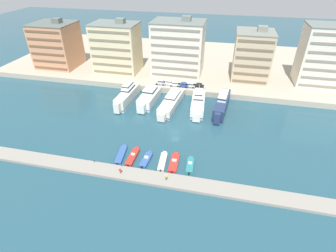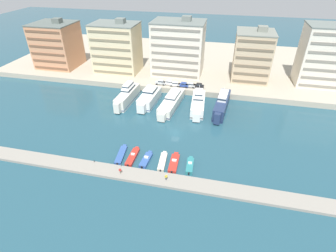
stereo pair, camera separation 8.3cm
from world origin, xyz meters
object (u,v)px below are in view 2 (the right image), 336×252
object	(u,v)px
motorboat_teal_center_right	(190,165)
pedestrian_mid_deck	(166,177)
yacht_navy_center	(222,104)
motorboat_blue_far_left	(121,155)
car_silver_center	(190,85)
yacht_white_left	(149,98)
motorboat_red_center	(174,163)
yacht_ivory_mid_left	(172,102)
car_white_mid_left	(175,84)
car_white_left	(169,82)
pedestrian_near_edge	(120,170)
car_silver_far_left	(161,82)
car_black_center_right	(199,85)
yacht_white_center_left	(198,103)
motorboat_cream_center_left	(163,161)
motorboat_blue_mid_left	(146,160)
yacht_ivory_far_left	(127,96)
car_blue_center_left	(183,85)
motorboat_red_left	(133,157)

from	to	relation	value
motorboat_teal_center_right	pedestrian_mid_deck	xyz separation A→B (m)	(-4.74, -6.60, 1.26)
yacht_navy_center	motorboat_blue_far_left	world-z (taller)	yacht_navy_center
motorboat_blue_far_left	car_silver_center	world-z (taller)	car_silver_center
yacht_white_left	motorboat_teal_center_right	world-z (taller)	yacht_white_left
motorboat_red_center	car_silver_center	distance (m)	43.78
yacht_ivory_mid_left	car_silver_center	world-z (taller)	yacht_ivory_mid_left
yacht_navy_center	car_white_mid_left	world-z (taller)	yacht_navy_center
yacht_navy_center	car_white_left	world-z (taller)	yacht_navy_center
pedestrian_near_edge	car_silver_far_left	bearing A→B (deg)	92.89
car_white_left	car_black_center_right	distance (m)	12.14
yacht_white_center_left	motorboat_cream_center_left	xyz separation A→B (m)	(-5.25, -31.13, -1.88)
car_black_center_right	motorboat_blue_mid_left	bearing A→B (deg)	-100.53
car_white_left	car_silver_center	size ratio (longest dim) A/B	0.99
yacht_ivory_far_left	motorboat_cream_center_left	bearing A→B (deg)	-55.57
motorboat_teal_center_right	car_black_center_right	distance (m)	44.43
car_blue_center_left	car_silver_center	bearing A→B (deg)	7.03
yacht_ivory_mid_left	yacht_navy_center	bearing A→B (deg)	3.52
yacht_ivory_far_left	motorboat_blue_mid_left	xyz separation A→B (m)	(16.35, -30.54, -2.23)
car_silver_far_left	car_silver_center	bearing A→B (deg)	0.02
yacht_white_center_left	car_white_mid_left	size ratio (longest dim) A/B	4.60
motorboat_cream_center_left	motorboat_teal_center_right	size ratio (longest dim) A/B	1.19
car_silver_far_left	car_white_mid_left	size ratio (longest dim) A/B	1.00
yacht_ivory_mid_left	motorboat_red_left	world-z (taller)	yacht_ivory_mid_left
car_white_left	pedestrian_near_edge	xyz separation A→B (m)	(-0.67, -51.33, -1.41)
car_white_mid_left	motorboat_red_center	bearing A→B (deg)	-78.71
motorboat_blue_mid_left	car_white_left	bearing A→B (deg)	94.99
yacht_navy_center	pedestrian_near_edge	size ratio (longest dim) A/B	12.31
yacht_white_center_left	yacht_ivory_far_left	bearing A→B (deg)	-178.24
car_silver_far_left	car_blue_center_left	size ratio (longest dim) A/B	0.99
car_silver_center	pedestrian_near_edge	world-z (taller)	car_silver_center
yacht_white_center_left	car_white_left	size ratio (longest dim) A/B	4.58
yacht_white_center_left	pedestrian_mid_deck	size ratio (longest dim) A/B	10.67
yacht_white_left	yacht_ivory_mid_left	world-z (taller)	yacht_white_left
car_white_left	car_silver_center	world-z (taller)	same
motorboat_teal_center_right	motorboat_blue_far_left	bearing A→B (deg)	178.70
yacht_white_center_left	pedestrian_mid_deck	distance (m)	37.90
motorboat_red_center	motorboat_teal_center_right	xyz separation A→B (m)	(4.24, -0.37, 0.15)
car_white_left	yacht_ivory_far_left	bearing A→B (deg)	-131.57
yacht_white_center_left	car_silver_center	distance (m)	13.69
yacht_white_center_left	car_white_mid_left	xyz separation A→B (m)	(-10.88, 12.49, 0.80)
yacht_ivory_far_left	motorboat_blue_mid_left	size ratio (longest dim) A/B	2.71
yacht_ivory_mid_left	pedestrian_mid_deck	world-z (taller)	yacht_ivory_mid_left
yacht_white_left	car_white_mid_left	xyz separation A→B (m)	(7.09, 12.40, 0.86)
motorboat_red_center	car_silver_center	bearing A→B (deg)	93.34
yacht_white_left	motorboat_blue_mid_left	size ratio (longest dim) A/B	2.42
car_white_mid_left	pedestrian_near_edge	bearing A→B (deg)	-93.83
yacht_ivory_far_left	car_white_left	xyz separation A→B (m)	(12.45, 14.04, 0.47)
car_blue_center_left	car_black_center_right	xyz separation A→B (m)	(6.04, 0.56, 0.00)
car_silver_center	car_black_center_right	world-z (taller)	same
motorboat_blue_mid_left	motorboat_teal_center_right	xyz separation A→B (m)	(11.70, 0.15, 0.09)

